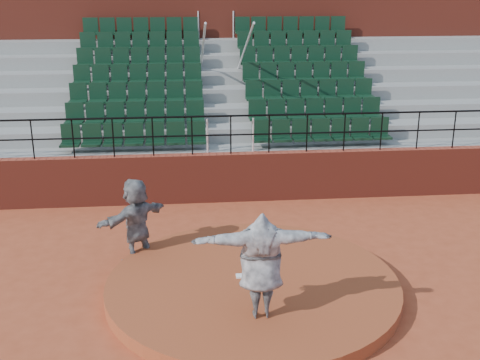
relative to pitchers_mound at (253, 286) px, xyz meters
name	(u,v)px	position (x,y,z in m)	size (l,w,h in m)	color
ground	(253,292)	(0.00, 0.00, -0.12)	(90.00, 90.00, 0.00)	#A04124
pitchers_mound	(253,286)	(0.00, 0.00, 0.00)	(5.50, 5.50, 0.25)	brown
pitching_rubber	(252,275)	(0.00, 0.15, 0.14)	(0.60, 0.15, 0.03)	white
boundary_wall	(231,177)	(0.00, 5.00, 0.53)	(24.00, 0.30, 1.30)	maroon
wall_railing	(231,126)	(0.00, 5.00, 1.90)	(24.04, 0.05, 1.03)	black
seating_deck	(222,118)	(0.00, 8.64, 1.33)	(24.00, 5.97, 4.63)	gray
press_box_facade	(214,38)	(0.00, 12.60, 3.43)	(24.00, 3.00, 7.10)	maroon
pitcher	(261,265)	(-0.01, -1.24, 1.05)	(2.27, 0.62, 1.84)	black
fielder	(136,220)	(-2.24, 1.57, 0.78)	(1.67, 0.53, 1.81)	black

